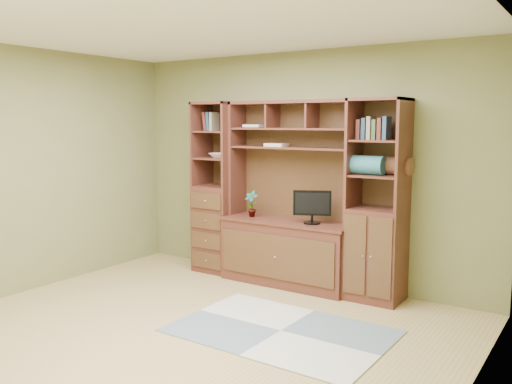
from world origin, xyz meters
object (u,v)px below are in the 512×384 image
Objects in this scene: left_tower at (218,188)px; right_tower at (377,201)px; center_hutch at (287,194)px; monitor at (312,201)px.

right_tower is at bearing 0.00° from left_tower.
center_hutch is 1.00m from left_tower.
center_hutch and left_tower have the same top height.
right_tower is at bearing -19.97° from monitor.
right_tower is (2.02, 0.00, 0.00)m from left_tower.
left_tower is (-1.00, 0.04, 0.00)m from center_hutch.
left_tower is 4.13× the size of monitor.
left_tower reaches higher than monitor.
left_tower and right_tower have the same top height.
right_tower is 4.13× the size of monitor.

